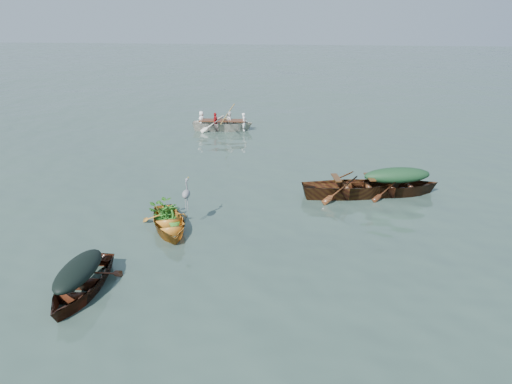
# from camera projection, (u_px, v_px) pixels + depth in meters

# --- Properties ---
(ground) EXTENTS (140.00, 140.00, 0.00)m
(ground) POSITION_uv_depth(u_px,v_px,m) (248.00, 240.00, 13.57)
(ground) COLOR #374D43
(ground) RESTS_ON ground
(yellow_dinghy) EXTENTS (2.44, 3.32, 0.81)m
(yellow_dinghy) POSITION_uv_depth(u_px,v_px,m) (169.00, 230.00, 14.20)
(yellow_dinghy) COLOR orange
(yellow_dinghy) RESTS_ON ground
(dark_covered_boat) EXTENTS (1.33, 3.48, 0.85)m
(dark_covered_boat) POSITION_uv_depth(u_px,v_px,m) (82.00, 293.00, 11.09)
(dark_covered_boat) COLOR #4A1D11
(dark_covered_boat) RESTS_ON ground
(green_tarp_boat) EXTENTS (4.29, 2.17, 0.94)m
(green_tarp_boat) POSITION_uv_depth(u_px,v_px,m) (395.00, 195.00, 16.83)
(green_tarp_boat) COLOR #41200F
(green_tarp_boat) RESTS_ON ground
(open_wooden_boat) EXTENTS (4.82, 2.26, 1.10)m
(open_wooden_boat) POSITION_uv_depth(u_px,v_px,m) (352.00, 197.00, 16.66)
(open_wooden_boat) COLOR #5A3616
(open_wooden_boat) RESTS_ON ground
(rowed_boat) EXTENTS (4.33, 1.49, 1.02)m
(rowed_boat) POSITION_uv_depth(u_px,v_px,m) (223.00, 131.00, 25.36)
(rowed_boat) COLOR white
(rowed_boat) RESTS_ON ground
(dark_tarp_cover) EXTENTS (0.73, 1.91, 0.40)m
(dark_tarp_cover) POSITION_uv_depth(u_px,v_px,m) (78.00, 269.00, 10.87)
(dark_tarp_cover) COLOR black
(dark_tarp_cover) RESTS_ON dark_covered_boat
(green_tarp_cover) EXTENTS (2.36, 1.19, 0.52)m
(green_tarp_cover) POSITION_uv_depth(u_px,v_px,m) (397.00, 174.00, 16.57)
(green_tarp_cover) COLOR #193D20
(green_tarp_cover) RESTS_ON green_tarp_boat
(thwart_benches) EXTENTS (2.44, 1.27, 0.04)m
(thwart_benches) POSITION_uv_depth(u_px,v_px,m) (353.00, 181.00, 16.46)
(thwart_benches) COLOR #43260F
(thwart_benches) RESTS_ON open_wooden_boat
(heron) EXTENTS (0.42, 0.48, 0.92)m
(heron) POSITION_uv_depth(u_px,v_px,m) (186.00, 199.00, 14.10)
(heron) COLOR gray
(heron) RESTS_ON yellow_dinghy
(dinghy_weeds) EXTENTS (1.01, 1.11, 0.60)m
(dinghy_weeds) POSITION_uv_depth(u_px,v_px,m) (166.00, 200.00, 14.45)
(dinghy_weeds) COLOR #26731E
(dinghy_weeds) RESTS_ON yellow_dinghy
(rowers) EXTENTS (3.05, 1.30, 0.76)m
(rowers) POSITION_uv_depth(u_px,v_px,m) (222.00, 113.00, 25.05)
(rowers) COLOR white
(rowers) RESTS_ON rowed_boat
(oars) EXTENTS (0.73, 2.63, 0.06)m
(oars) POSITION_uv_depth(u_px,v_px,m) (223.00, 120.00, 25.17)
(oars) COLOR olive
(oars) RESTS_ON rowed_boat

